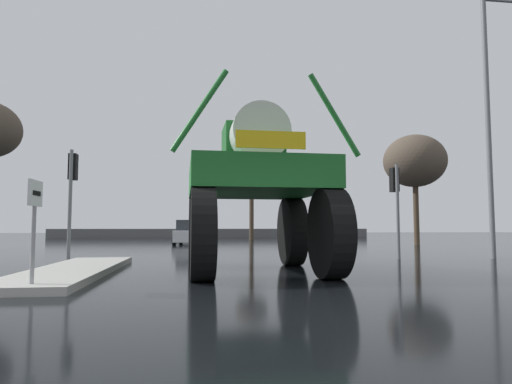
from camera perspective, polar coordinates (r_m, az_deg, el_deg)
ground_plane at (r=24.18m, az=-3.74°, el=-7.06°), size 120.00×120.00×0.00m
median_island at (r=11.46m, az=-22.27°, el=-9.27°), size 1.66×7.10×0.15m
lane_arrow_sign at (r=8.44m, az=-26.43°, el=-2.33°), size 0.07×0.60×1.74m
oversize_sprayer at (r=11.05m, az=-0.12°, el=0.23°), size 4.05×5.41×4.39m
sedan_ahead at (r=28.52m, az=-8.27°, el=-5.19°), size 2.23×4.26×1.52m
traffic_signal_near_left at (r=15.35m, az=-22.42°, el=1.39°), size 0.24×0.54×3.53m
traffic_signal_near_right at (r=16.32m, az=17.34°, el=0.21°), size 0.24×0.54×3.26m
streetlight_near_right at (r=18.16m, az=27.78°, el=9.10°), size 1.92×0.24×9.47m
bare_tree_right at (r=29.61m, az=19.61°, el=3.71°), size 3.84×3.84×6.83m
bare_tree_far_center at (r=38.44m, az=-0.57°, el=2.62°), size 2.83×2.83×7.16m
roadside_barrier at (r=44.16m, az=-5.44°, el=-5.28°), size 31.27×0.24×0.90m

